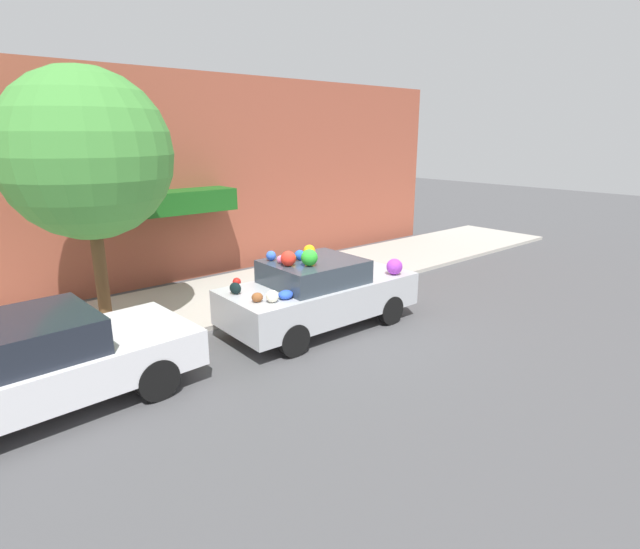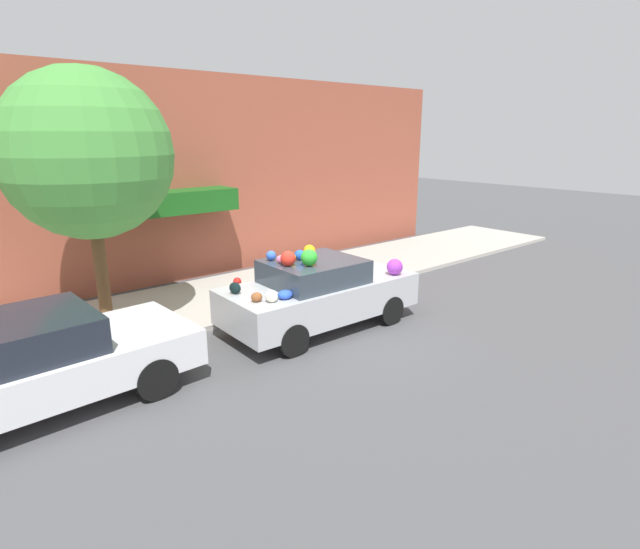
{
  "view_description": "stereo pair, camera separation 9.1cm",
  "coord_description": "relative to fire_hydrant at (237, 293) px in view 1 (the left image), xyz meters",
  "views": [
    {
      "loc": [
        -6.19,
        -7.4,
        3.81
      ],
      "look_at": [
        0.0,
        -0.15,
        1.11
      ],
      "focal_mm": 28.0,
      "sensor_mm": 36.0,
      "label": 1
    },
    {
      "loc": [
        -6.12,
        -7.46,
        3.81
      ],
      "look_at": [
        0.0,
        -0.15,
        1.11
      ],
      "focal_mm": 28.0,
      "sensor_mm": 36.0,
      "label": 2
    }
  ],
  "objects": [
    {
      "name": "art_car",
      "position": [
        0.8,
        -1.81,
        0.31
      ],
      "size": [
        4.03,
        1.81,
        1.74
      ],
      "rotation": [
        0.0,
        0.0,
        -0.02
      ],
      "color": "#B7BABF",
      "rests_on": "ground"
    },
    {
      "name": "fire_hydrant",
      "position": [
        0.0,
        0.0,
        0.0
      ],
      "size": [
        0.2,
        0.2,
        0.7
      ],
      "color": "red",
      "rests_on": "sidewalk_curb"
    },
    {
      "name": "building_facade",
      "position": [
        0.8,
        3.27,
        2.2
      ],
      "size": [
        18.0,
        1.2,
        5.34
      ],
      "color": "#9E4C38",
      "rests_on": "ground"
    },
    {
      "name": "sidewalk_curb",
      "position": [
        0.83,
        1.05,
        -0.4
      ],
      "size": [
        24.0,
        3.2,
        0.1
      ],
      "color": "#B2ADA3",
      "rests_on": "ground"
    },
    {
      "name": "ground_plane",
      "position": [
        0.83,
        -1.65,
        -0.45
      ],
      "size": [
        60.0,
        60.0,
        0.0
      ],
      "primitive_type": "plane",
      "color": "#4C4C4F"
    },
    {
      "name": "parked_car_plain",
      "position": [
        -4.3,
        -1.67,
        0.28
      ],
      "size": [
        4.47,
        2.05,
        1.41
      ],
      "rotation": [
        0.0,
        0.0,
        0.05
      ],
      "color": "silver",
      "rests_on": "ground"
    },
    {
      "name": "street_tree",
      "position": [
        -2.57,
        0.69,
        2.99
      ],
      "size": [
        3.07,
        3.07,
        4.88
      ],
      "color": "brown",
      "rests_on": "sidewalk_curb"
    }
  ]
}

